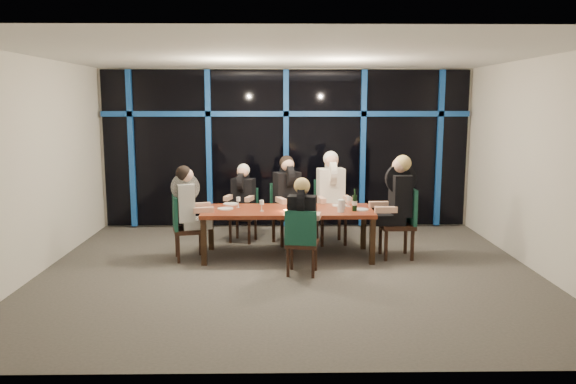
# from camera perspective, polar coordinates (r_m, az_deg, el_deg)

# --- Properties ---
(room) EXTENTS (7.04, 7.00, 3.02)m
(room) POSITION_cam_1_polar(r_m,az_deg,el_deg) (7.67, 0.07, 6.49)
(room) COLOR #57534C
(room) RESTS_ON ground
(window_wall) EXTENTS (6.86, 0.43, 2.94)m
(window_wall) POSITION_cam_1_polar(r_m,az_deg,el_deg) (10.63, -0.14, 4.67)
(window_wall) COLOR black
(window_wall) RESTS_ON ground
(dining_table) EXTENTS (2.60, 1.00, 0.75)m
(dining_table) POSITION_cam_1_polar(r_m,az_deg,el_deg) (8.63, -0.02, -2.20)
(dining_table) COLOR maroon
(dining_table) RESTS_ON ground
(chair_far_left) EXTENTS (0.53, 0.53, 0.91)m
(chair_far_left) POSITION_cam_1_polar(r_m,az_deg,el_deg) (9.71, -4.44, -1.98)
(chair_far_left) COLOR black
(chair_far_left) RESTS_ON ground
(chair_far_mid) EXTENTS (0.62, 0.62, 1.02)m
(chair_far_mid) POSITION_cam_1_polar(r_m,az_deg,el_deg) (9.53, -0.21, -1.81)
(chair_far_mid) COLOR black
(chair_far_mid) RESTS_ON ground
(chair_far_right) EXTENTS (0.57, 0.57, 1.07)m
(chair_far_right) POSITION_cam_1_polar(r_m,az_deg,el_deg) (9.58, 4.26, -1.61)
(chair_far_right) COLOR black
(chair_far_right) RESTS_ON ground
(chair_end_left) EXTENTS (0.55, 0.55, 0.98)m
(chair_end_left) POSITION_cam_1_polar(r_m,az_deg,el_deg) (8.65, -10.60, -3.24)
(chair_end_left) COLOR black
(chair_end_left) RESTS_ON ground
(chair_end_right) EXTENTS (0.52, 0.52, 1.08)m
(chair_end_right) POSITION_cam_1_polar(r_m,az_deg,el_deg) (8.79, 11.59, -2.70)
(chair_end_right) COLOR black
(chair_end_right) RESTS_ON ground
(chair_near_mid) EXTENTS (0.50, 0.50, 0.93)m
(chair_near_mid) POSITION_cam_1_polar(r_m,az_deg,el_deg) (7.73, 1.38, -4.79)
(chair_near_mid) COLOR black
(chair_near_mid) RESTS_ON ground
(diner_far_left) EXTENTS (0.53, 0.62, 0.89)m
(diner_far_left) POSITION_cam_1_polar(r_m,az_deg,el_deg) (9.58, -4.62, 0.07)
(diner_far_left) COLOR black
(diner_far_left) RESTS_ON ground
(diner_far_mid) EXTENTS (0.63, 0.70, 0.99)m
(diner_far_mid) POSITION_cam_1_polar(r_m,az_deg,el_deg) (9.38, -0.01, 0.51)
(diner_far_mid) COLOR black
(diner_far_mid) RESTS_ON ground
(diner_far_right) EXTENTS (0.57, 0.70, 1.04)m
(diner_far_right) POSITION_cam_1_polar(r_m,az_deg,el_deg) (9.42, 4.43, 0.80)
(diner_far_right) COLOR white
(diner_far_right) RESTS_ON ground
(diner_end_left) EXTENTS (0.66, 0.56, 0.96)m
(diner_end_left) POSITION_cam_1_polar(r_m,az_deg,el_deg) (8.58, -10.12, -0.67)
(diner_end_left) COLOR black
(diner_end_left) RESTS_ON ground
(diner_end_right) EXTENTS (0.68, 0.55, 1.05)m
(diner_end_right) POSITION_cam_1_polar(r_m,az_deg,el_deg) (8.69, 11.09, 0.05)
(diner_end_right) COLOR black
(diner_end_right) RESTS_ON ground
(diner_near_mid) EXTENTS (0.50, 0.61, 0.91)m
(diner_near_mid) POSITION_cam_1_polar(r_m,az_deg,el_deg) (7.72, 1.47, -1.98)
(diner_near_mid) COLOR black
(diner_near_mid) RESTS_ON ground
(plate_far_left) EXTENTS (0.24, 0.24, 0.01)m
(plate_far_left) POSITION_cam_1_polar(r_m,az_deg,el_deg) (9.08, -5.83, -1.20)
(plate_far_left) COLOR white
(plate_far_left) RESTS_ON dining_table
(plate_far_mid) EXTENTS (0.24, 0.24, 0.01)m
(plate_far_mid) POSITION_cam_1_polar(r_m,az_deg,el_deg) (8.91, 1.42, -1.35)
(plate_far_mid) COLOR white
(plate_far_mid) RESTS_ON dining_table
(plate_far_right) EXTENTS (0.24, 0.24, 0.01)m
(plate_far_right) POSITION_cam_1_polar(r_m,az_deg,el_deg) (8.93, 5.29, -1.36)
(plate_far_right) COLOR white
(plate_far_right) RESTS_ON dining_table
(plate_end_left) EXTENTS (0.24, 0.24, 0.01)m
(plate_end_left) POSITION_cam_1_polar(r_m,az_deg,el_deg) (8.68, -6.38, -1.69)
(plate_end_left) COLOR white
(plate_end_left) RESTS_ON dining_table
(plate_end_right) EXTENTS (0.24, 0.24, 0.01)m
(plate_end_right) POSITION_cam_1_polar(r_m,az_deg,el_deg) (8.62, 7.39, -1.78)
(plate_end_right) COLOR white
(plate_end_right) RESTS_ON dining_table
(plate_near_mid) EXTENTS (0.24, 0.24, 0.01)m
(plate_near_mid) POSITION_cam_1_polar(r_m,az_deg,el_deg) (8.30, 1.96, -2.13)
(plate_near_mid) COLOR white
(plate_near_mid) RESTS_ON dining_table
(wine_bottle) EXTENTS (0.08, 0.08, 0.33)m
(wine_bottle) POSITION_cam_1_polar(r_m,az_deg,el_deg) (8.52, 6.79, -1.07)
(wine_bottle) COLOR black
(wine_bottle) RESTS_ON dining_table
(water_pitcher) EXTENTS (0.12, 0.10, 0.19)m
(water_pitcher) POSITION_cam_1_polar(r_m,az_deg,el_deg) (8.42, 5.41, -1.41)
(water_pitcher) COLOR silver
(water_pitcher) RESTS_ON dining_table
(tea_light) EXTENTS (0.04, 0.04, 0.03)m
(tea_light) POSITION_cam_1_polar(r_m,az_deg,el_deg) (8.44, -0.23, -1.90)
(tea_light) COLOR #FDAC4C
(tea_light) RESTS_ON dining_table
(wine_glass_a) EXTENTS (0.06, 0.06, 0.17)m
(wine_glass_a) POSITION_cam_1_polar(r_m,az_deg,el_deg) (8.45, -2.70, -1.14)
(wine_glass_a) COLOR silver
(wine_glass_a) RESTS_ON dining_table
(wine_glass_b) EXTENTS (0.07, 0.07, 0.19)m
(wine_glass_b) POSITION_cam_1_polar(r_m,az_deg,el_deg) (8.73, 0.95, -0.71)
(wine_glass_b) COLOR silver
(wine_glass_b) RESTS_ON dining_table
(wine_glass_c) EXTENTS (0.06, 0.06, 0.16)m
(wine_glass_c) POSITION_cam_1_polar(r_m,az_deg,el_deg) (8.53, 2.73, -1.10)
(wine_glass_c) COLOR silver
(wine_glass_c) RESTS_ON dining_table
(wine_glass_d) EXTENTS (0.06, 0.06, 0.17)m
(wine_glass_d) POSITION_cam_1_polar(r_m,az_deg,el_deg) (8.77, -5.07, -0.80)
(wine_glass_d) COLOR silver
(wine_glass_d) RESTS_ON dining_table
(wine_glass_e) EXTENTS (0.06, 0.06, 0.16)m
(wine_glass_e) POSITION_cam_1_polar(r_m,az_deg,el_deg) (8.86, 6.22, -0.73)
(wine_glass_e) COLOR silver
(wine_glass_e) RESTS_ON dining_table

